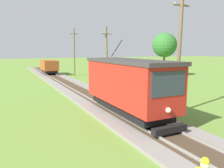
# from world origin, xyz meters

# --- Properties ---
(red_tram) EXTENTS (2.60, 8.54, 4.79)m
(red_tram) POSITION_xyz_m (0.00, 15.11, 2.19)
(red_tram) COLOR red
(red_tram) RESTS_ON rail_right
(freight_car) EXTENTS (2.40, 5.20, 2.31)m
(freight_car) POSITION_xyz_m (0.00, 42.93, 1.56)
(freight_car) COLOR #93471E
(freight_car) RESTS_ON rail_right
(utility_pole_near_tram) EXTENTS (1.40, 0.38, 8.34)m
(utility_pole_near_tram) POSITION_xyz_m (3.57, 14.34, 4.27)
(utility_pole_near_tram) COLOR brown
(utility_pole_near_tram) RESTS_ON ground
(utility_pole_mid) EXTENTS (1.40, 0.61, 7.11)m
(utility_pole_mid) POSITION_xyz_m (3.57, 26.14, 3.65)
(utility_pole_mid) COLOR brown
(utility_pole_mid) RESTS_ON ground
(utility_pole_far) EXTENTS (1.40, 0.52, 8.06)m
(utility_pole_far) POSITION_xyz_m (3.57, 39.23, 4.13)
(utility_pole_far) COLOR brown
(utility_pole_far) RESTS_ON ground
(tree_left_near) EXTENTS (4.02, 4.02, 7.26)m
(tree_left_near) POSITION_xyz_m (16.80, 32.05, 5.23)
(tree_left_near) COLOR #4C3823
(tree_left_near) RESTS_ON ground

